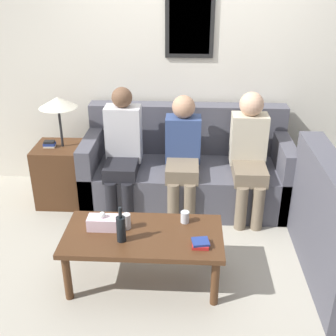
{
  "coord_description": "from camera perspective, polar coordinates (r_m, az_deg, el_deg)",
  "views": [
    {
      "loc": [
        0.01,
        -3.37,
        2.25
      ],
      "look_at": [
        -0.15,
        -0.15,
        0.69
      ],
      "focal_mm": 45.0,
      "sensor_mm": 36.0,
      "label": 1
    }
  ],
  "objects": [
    {
      "name": "side_table_with_lamp",
      "position": [
        4.41,
        -14.36,
        0.04
      ],
      "size": [
        0.47,
        0.45,
        1.12
      ],
      "color": "#4C2D19",
      "rests_on": "ground_plane"
    },
    {
      "name": "wall_back",
      "position": [
        4.44,
        2.84,
        13.57
      ],
      "size": [
        9.0,
        0.08,
        2.6
      ],
      "color": "silver",
      "rests_on": "ground_plane"
    },
    {
      "name": "book_stack",
      "position": [
        3.06,
        4.41,
        -10.13
      ],
      "size": [
        0.13,
        0.12,
        0.04
      ],
      "color": "red",
      "rests_on": "coffee_table"
    },
    {
      "name": "couch_main",
      "position": [
        4.34,
        2.51,
        -0.42
      ],
      "size": [
        2.03,
        0.86,
        0.95
      ],
      "color": "#4C4C56",
      "rests_on": "ground_plane"
    },
    {
      "name": "person_right",
      "position": [
        4.06,
        10.94,
        2.31
      ],
      "size": [
        0.34,
        0.6,
        1.19
      ],
      "color": "#756651",
      "rests_on": "ground_plane"
    },
    {
      "name": "tissue_box",
      "position": [
        3.25,
        -8.8,
        -7.3
      ],
      "size": [
        0.23,
        0.12,
        0.15
      ],
      "color": "silver",
      "rests_on": "coffee_table"
    },
    {
      "name": "person_left",
      "position": [
        4.08,
        -6.18,
        2.78
      ],
      "size": [
        0.34,
        0.59,
        1.22
      ],
      "color": "black",
      "rests_on": "ground_plane"
    },
    {
      "name": "ground_plane",
      "position": [
        4.05,
        2.32,
        -7.86
      ],
      "size": [
        16.0,
        16.0,
        0.0
      ],
      "primitive_type": "plane",
      "color": "#ADA899"
    },
    {
      "name": "person_middle",
      "position": [
        4.05,
        2.01,
        2.32
      ],
      "size": [
        0.34,
        0.6,
        1.14
      ],
      "color": "#756651",
      "rests_on": "ground_plane"
    },
    {
      "name": "drinking_glass",
      "position": [
        3.29,
        2.29,
        -6.65
      ],
      "size": [
        0.07,
        0.07,
        0.09
      ],
      "color": "silver",
      "rests_on": "coffee_table"
    },
    {
      "name": "coffee_table",
      "position": [
        3.22,
        -3.37,
        -9.69
      ],
      "size": [
        1.19,
        0.59,
        0.43
      ],
      "color": "#4C2D19",
      "rests_on": "ground_plane"
    },
    {
      "name": "soda_can",
      "position": [
        3.23,
        -5.65,
        -7.19
      ],
      "size": [
        0.07,
        0.07,
        0.12
      ],
      "color": "#BCBCC1",
      "rests_on": "coffee_table"
    },
    {
      "name": "wine_bottle",
      "position": [
        3.07,
        -6.38,
        -8.11
      ],
      "size": [
        0.07,
        0.07,
        0.28
      ],
      "color": "black",
      "rests_on": "coffee_table"
    }
  ]
}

